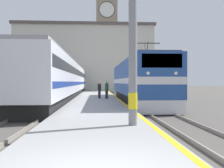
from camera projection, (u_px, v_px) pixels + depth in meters
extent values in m
plane|color=#514C47|center=(96.00, 97.00, 34.51)|extent=(200.00, 200.00, 0.00)
cube|color=#999999|center=(96.00, 98.00, 29.52)|extent=(4.37, 140.00, 0.34)
cube|color=yellow|center=(114.00, 96.00, 29.64)|extent=(0.20, 140.00, 0.00)
cube|color=#514C47|center=(129.00, 99.00, 29.74)|extent=(2.83, 140.00, 0.02)
cube|color=gray|center=(123.00, 98.00, 29.70)|extent=(0.07, 140.00, 0.14)
cube|color=gray|center=(135.00, 98.00, 29.79)|extent=(0.07, 140.00, 0.14)
cube|color=#514C47|center=(65.00, 99.00, 29.31)|extent=(2.84, 140.00, 0.02)
cube|color=gray|center=(59.00, 98.00, 29.27)|extent=(0.07, 140.00, 0.14)
cube|color=gray|center=(72.00, 98.00, 29.35)|extent=(0.07, 140.00, 0.14)
cube|color=black|center=(137.00, 98.00, 24.05)|extent=(2.47, 17.13, 0.90)
cube|color=#23478C|center=(137.00, 78.00, 24.04)|extent=(2.90, 18.62, 2.79)
cube|color=silver|center=(137.00, 81.00, 24.04)|extent=(2.92, 18.64, 0.44)
cube|color=silver|center=(161.00, 107.00, 14.91)|extent=(2.75, 0.30, 0.81)
cube|color=black|center=(162.00, 61.00, 14.80)|extent=(2.32, 0.12, 0.80)
sphere|color=white|center=(148.00, 73.00, 14.71)|extent=(0.20, 0.20, 0.20)
sphere|color=white|center=(176.00, 73.00, 14.81)|extent=(0.20, 0.20, 0.20)
cube|color=#4C4C51|center=(137.00, 62.00, 24.03)|extent=(2.61, 17.69, 0.12)
cylinder|color=#333333|center=(147.00, 49.00, 19.02)|extent=(0.06, 0.63, 1.03)
cylinder|color=#333333|center=(145.00, 51.00, 19.72)|extent=(0.06, 0.63, 1.03)
cube|color=#262626|center=(146.00, 43.00, 19.37)|extent=(2.03, 0.08, 0.06)
cube|color=black|center=(65.00, 95.00, 29.60)|extent=(2.46, 34.45, 0.90)
cube|color=silver|center=(65.00, 78.00, 29.59)|extent=(2.90, 35.89, 2.96)
cube|color=black|center=(65.00, 73.00, 29.58)|extent=(2.92, 35.17, 0.64)
cube|color=navy|center=(65.00, 83.00, 29.59)|extent=(2.92, 35.17, 0.36)
cube|color=gray|center=(65.00, 64.00, 29.58)|extent=(2.67, 35.89, 0.20)
cylinder|color=gray|center=(133.00, 18.00, 9.64)|extent=(0.32, 0.32, 7.90)
cylinder|color=yellow|center=(133.00, 101.00, 9.66)|extent=(0.34, 0.34, 0.60)
cylinder|color=#23232D|center=(107.00, 95.00, 24.93)|extent=(0.26, 0.26, 0.79)
cylinder|color=#234C33|center=(107.00, 87.00, 24.92)|extent=(0.34, 0.34, 0.66)
sphere|color=tan|center=(107.00, 82.00, 24.92)|extent=(0.21, 0.21, 0.21)
cylinder|color=#23232D|center=(99.00, 94.00, 25.42)|extent=(0.26, 0.26, 0.77)
cylinder|color=black|center=(99.00, 87.00, 25.42)|extent=(0.34, 0.34, 0.64)
sphere|color=tan|center=(99.00, 83.00, 25.41)|extent=(0.21, 0.21, 0.21)
cube|color=gray|center=(106.00, 44.00, 63.71)|extent=(4.99, 4.99, 22.36)
cylinder|color=black|center=(107.00, 10.00, 61.14)|extent=(3.79, 0.06, 3.79)
cylinder|color=white|center=(107.00, 10.00, 61.11)|extent=(3.49, 0.10, 3.49)
cube|color=beige|center=(85.00, 61.00, 52.24)|extent=(25.83, 9.63, 12.39)
cube|color=#564C47|center=(85.00, 28.00, 52.19)|extent=(26.43, 10.23, 0.50)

